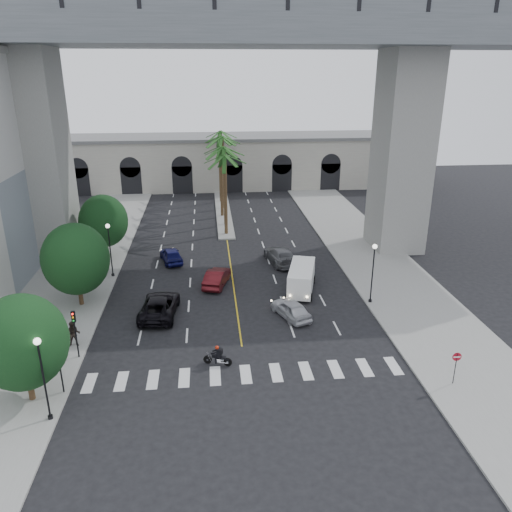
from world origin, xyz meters
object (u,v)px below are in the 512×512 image
(lamp_post_right, at_px, (373,268))
(pedestrian_b, at_px, (74,334))
(car_d, at_px, (281,255))
(pedestrian_a, at_px, (30,344))
(motorcycle_rider, at_px, (218,356))
(traffic_signal_far, at_px, (75,326))
(car_a, at_px, (291,309))
(lamp_post_left_far, at_px, (110,246))
(car_c, at_px, (159,306))
(do_not_enter_sign, at_px, (456,362))
(lamp_post_left_near, at_px, (43,372))
(car_b, at_px, (217,277))
(cargo_van, at_px, (301,278))
(traffic_signal_near, at_px, (59,359))
(car_e, at_px, (171,255))

(lamp_post_right, relative_size, pedestrian_b, 2.80)
(car_d, height_order, pedestrian_a, pedestrian_a)
(motorcycle_rider, bearing_deg, traffic_signal_far, -171.17)
(lamp_post_right, distance_m, car_a, 7.78)
(pedestrian_a, xyz_separation_m, pedestrian_b, (2.73, 0.86, 0.13))
(lamp_post_left_far, xyz_separation_m, motorcycle_rider, (9.66, -16.19, -2.57))
(car_c, height_order, car_d, car_d)
(pedestrian_b, relative_size, do_not_enter_sign, 0.81)
(lamp_post_left_near, bearing_deg, lamp_post_right, 29.69)
(car_a, xyz_separation_m, do_not_enter_sign, (8.66, -10.18, 0.99))
(lamp_post_left_far, height_order, do_not_enter_sign, lamp_post_left_far)
(motorcycle_rider, distance_m, car_b, 13.33)
(car_b, bearing_deg, car_d, -127.35)
(car_c, relative_size, pedestrian_a, 3.56)
(lamp_post_right, xyz_separation_m, do_not_enter_sign, (1.52, -12.00, -1.50))
(lamp_post_right, distance_m, cargo_van, 6.49)
(car_a, xyz_separation_m, car_c, (-10.54, 1.43, 0.09))
(car_d, xyz_separation_m, pedestrian_a, (-19.81, -15.99, 0.16))
(motorcycle_rider, distance_m, pedestrian_b, 10.68)
(traffic_signal_near, height_order, pedestrian_b, traffic_signal_near)
(lamp_post_left_near, height_order, car_e, lamp_post_left_near)
(lamp_post_left_near, distance_m, traffic_signal_far, 6.54)
(lamp_post_left_near, height_order, motorcycle_rider, lamp_post_left_near)
(traffic_signal_near, bearing_deg, car_b, 57.94)
(lamp_post_right, distance_m, traffic_signal_near, 25.02)
(motorcycle_rider, bearing_deg, lamp_post_right, 50.76)
(car_e, relative_size, cargo_van, 0.77)
(traffic_signal_near, relative_size, pedestrian_b, 1.91)
(car_a, bearing_deg, pedestrian_b, -10.21)
(traffic_signal_near, xyz_separation_m, car_e, (5.26, 22.05, -1.74))
(lamp_post_left_near, distance_m, pedestrian_b, 8.32)
(cargo_van, relative_size, pedestrian_b, 3.06)
(pedestrian_b, bearing_deg, car_e, 66.67)
(traffic_signal_near, bearing_deg, cargo_van, 38.04)
(lamp_post_left_near, distance_m, pedestrian_a, 8.19)
(car_b, distance_m, do_not_enter_sign, 22.43)
(motorcycle_rider, distance_m, cargo_van, 13.63)
(traffic_signal_far, height_order, car_c, traffic_signal_far)
(motorcycle_rider, distance_m, car_e, 20.20)
(pedestrian_a, bearing_deg, car_a, 9.95)
(cargo_van, height_order, pedestrian_b, cargo_van)
(car_d, xyz_separation_m, pedestrian_b, (-17.08, -15.14, 0.28))
(traffic_signal_near, height_order, traffic_signal_far, same)
(motorcycle_rider, distance_m, car_d, 19.61)
(car_e, bearing_deg, car_a, 112.72)
(car_a, relative_size, car_d, 0.76)
(traffic_signal_near, xyz_separation_m, car_c, (5.03, 10.11, -1.69))
(lamp_post_right, xyz_separation_m, motorcycle_rider, (-13.14, -8.19, -2.57))
(motorcycle_rider, bearing_deg, car_d, 88.22)
(motorcycle_rider, xyz_separation_m, cargo_van, (7.73, 11.21, 0.65))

